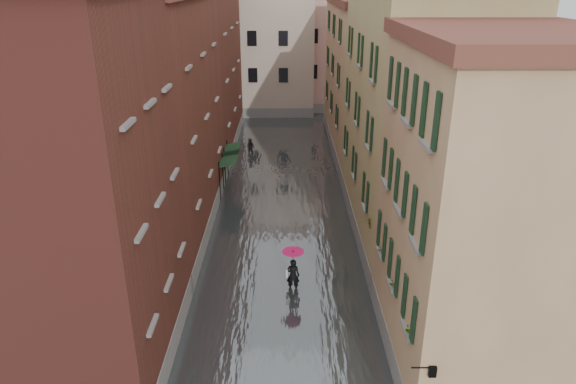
{
  "coord_description": "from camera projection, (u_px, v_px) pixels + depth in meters",
  "views": [
    {
      "loc": [
        0.19,
        -17.48,
        13.3
      ],
      "look_at": [
        0.32,
        7.21,
        3.0
      ],
      "focal_mm": 32.0,
      "sensor_mm": 36.0,
      "label": 1
    }
  ],
  "objects": [
    {
      "name": "building_end_pink",
      "position": [
        338.0,
        51.0,
        55.88
      ],
      "size": [
        10.0,
        9.0,
        12.0
      ],
      "primitive_type": "cube",
      "color": "#CB948E",
      "rests_on": "ground"
    },
    {
      "name": "building_right_mid",
      "position": [
        414.0,
        118.0,
        27.09
      ],
      "size": [
        6.0,
        14.0,
        13.0
      ],
      "primitive_type": "cube",
      "color": "tan",
      "rests_on": "ground"
    },
    {
      "name": "wall_lantern",
      "position": [
        431.0,
        370.0,
        14.58
      ],
      "size": [
        0.71,
        0.22,
        0.35
      ],
      "color": "black",
      "rests_on": "ground"
    },
    {
      "name": "pedestrian_main",
      "position": [
        293.0,
        267.0,
        23.12
      ],
      "size": [
        1.02,
        1.02,
        2.06
      ],
      "color": "black",
      "rests_on": "ground"
    },
    {
      "name": "floodwater",
      "position": [
        283.0,
        199.0,
        33.21
      ],
      "size": [
        10.0,
        60.0,
        0.2
      ],
      "primitive_type": "cube",
      "color": "#494D50",
      "rests_on": "ground"
    },
    {
      "name": "building_right_near",
      "position": [
        488.0,
        222.0,
        17.22
      ],
      "size": [
        6.0,
        8.0,
        11.5
      ],
      "primitive_type": "cube",
      "color": "#A47855",
      "rests_on": "ground"
    },
    {
      "name": "ground",
      "position": [
        281.0,
        326.0,
        21.25
      ],
      "size": [
        120.0,
        120.0,
        0.0
      ],
      "primitive_type": "plane",
      "color": "slate",
      "rests_on": "ground"
    },
    {
      "name": "pedestrian_far",
      "position": [
        251.0,
        147.0,
        41.34
      ],
      "size": [
        0.83,
        0.72,
        1.44
      ],
      "primitive_type": "imported",
      "rotation": [
        0.0,
        0.0,
        -0.29
      ],
      "color": "black",
      "rests_on": "ground"
    },
    {
      "name": "awning_far",
      "position": [
        231.0,
        151.0,
        34.85
      ],
      "size": [
        1.09,
        2.93,
        2.8
      ],
      "color": "#15311B",
      "rests_on": "ground"
    },
    {
      "name": "building_left_mid",
      "position": [
        150.0,
        123.0,
        27.12
      ],
      "size": [
        6.0,
        14.0,
        12.5
      ],
      "primitive_type": "cube",
      "color": "#5D281D",
      "rests_on": "ground"
    },
    {
      "name": "building_end_cream",
      "position": [
        255.0,
        48.0,
        53.8
      ],
      "size": [
        12.0,
        9.0,
        13.0
      ],
      "primitive_type": "cube",
      "color": "#BAA694",
      "rests_on": "ground"
    },
    {
      "name": "building_right_far",
      "position": [
        370.0,
        80.0,
        41.22
      ],
      "size": [
        6.0,
        16.0,
        11.5
      ],
      "primitive_type": "cube",
      "color": "#A47855",
      "rests_on": "ground"
    },
    {
      "name": "building_left_far",
      "position": [
        195.0,
        64.0,
        40.67
      ],
      "size": [
        6.0,
        16.0,
        14.0
      ],
      "primitive_type": "cube",
      "color": "maroon",
      "rests_on": "ground"
    },
    {
      "name": "window_planters",
      "position": [
        390.0,
        261.0,
        19.21
      ],
      "size": [
        0.59,
        8.63,
        0.84
      ],
      "color": "brown",
      "rests_on": "ground"
    },
    {
      "name": "awning_near",
      "position": [
        229.0,
        159.0,
        33.2
      ],
      "size": [
        1.09,
        3.01,
        2.8
      ],
      "color": "#15311B",
      "rests_on": "ground"
    },
    {
      "name": "building_left_near",
      "position": [
        67.0,
        202.0,
        16.87
      ],
      "size": [
        6.0,
        8.0,
        13.0
      ],
      "primitive_type": "cube",
      "color": "maroon",
      "rests_on": "ground"
    }
  ]
}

